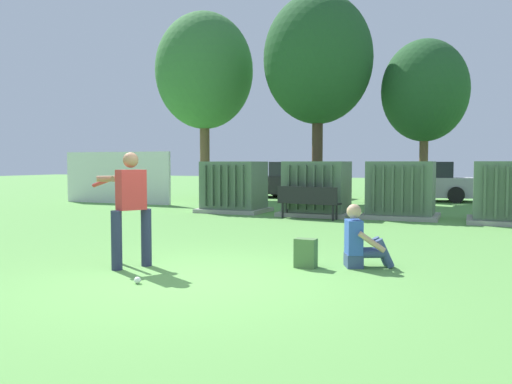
{
  "coord_description": "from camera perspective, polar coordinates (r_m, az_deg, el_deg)",
  "views": [
    {
      "loc": [
        3.46,
        -6.02,
        1.59
      ],
      "look_at": [
        -0.49,
        3.5,
        1.0
      ],
      "focal_mm": 36.35,
      "sensor_mm": 36.0,
      "label": 1
    }
  ],
  "objects": [
    {
      "name": "tree_left",
      "position": [
        23.11,
        -5.71,
        13.07
      ],
      "size": [
        4.22,
        4.22,
        8.06
      ],
      "color": "brown",
      "rests_on": "ground"
    },
    {
      "name": "transformer_east",
      "position": [
        14.99,
        26.24,
        -0.13
      ],
      "size": [
        2.1,
        1.7,
        1.62
      ],
      "color": "#9E9B93",
      "rests_on": "ground"
    },
    {
      "name": "transformer_west",
      "position": [
        16.64,
        -2.44,
        0.51
      ],
      "size": [
        2.1,
        1.7,
        1.62
      ],
      "color": "#9E9B93",
      "rests_on": "ground"
    },
    {
      "name": "sports_ball",
      "position": [
        7.05,
        -12.92,
        -9.45
      ],
      "size": [
        0.09,
        0.09,
        0.09
      ],
      "primitive_type": "sphere",
      "color": "white",
      "rests_on": "ground"
    },
    {
      "name": "transformer_mid_east",
      "position": [
        15.35,
        15.66,
        0.16
      ],
      "size": [
        2.1,
        1.7,
        1.62
      ],
      "color": "#9E9B93",
      "rests_on": "ground"
    },
    {
      "name": "fence_panel",
      "position": [
        20.86,
        -15.07,
        1.53
      ],
      "size": [
        4.8,
        0.12,
        2.0
      ],
      "primitive_type": "cube",
      "color": "silver",
      "rests_on": "ground"
    },
    {
      "name": "tree_center_right",
      "position": [
        21.55,
        18.09,
        10.51
      ],
      "size": [
        3.33,
        3.33,
        6.37
      ],
      "color": "brown",
      "rests_on": "ground"
    },
    {
      "name": "parked_car_left_of_center",
      "position": [
        22.52,
        17.79,
        0.98
      ],
      "size": [
        4.36,
        2.26,
        1.62
      ],
      "color": "#B2B2B7",
      "rests_on": "ground"
    },
    {
      "name": "ground_plane",
      "position": [
        7.12,
        -7.26,
        -9.65
      ],
      "size": [
        96.0,
        96.0,
        0.0
      ],
      "primitive_type": "plane",
      "color": "#5B9947"
    },
    {
      "name": "parked_car_leftmost",
      "position": [
        23.4,
        4.3,
        1.21
      ],
      "size": [
        4.3,
        2.13,
        1.62
      ],
      "color": "black",
      "rests_on": "ground"
    },
    {
      "name": "tree_center_left",
      "position": [
        21.31,
        6.83,
        14.26
      ],
      "size": [
        4.32,
        4.32,
        8.25
      ],
      "color": "#4C3828",
      "rests_on": "ground"
    },
    {
      "name": "backpack",
      "position": [
        7.92,
        5.52,
        -6.74
      ],
      "size": [
        0.33,
        0.27,
        0.44
      ],
      "color": "#4C723F",
      "rests_on": "ground"
    },
    {
      "name": "seated_spectator",
      "position": [
        8.05,
        11.4,
        -5.46
      ],
      "size": [
        0.79,
        0.66,
        0.96
      ],
      "color": "#384C75",
      "rests_on": "ground"
    },
    {
      "name": "transformer_mid_west",
      "position": [
        15.63,
        6.72,
        0.31
      ],
      "size": [
        2.1,
        1.7,
        1.62
      ],
      "color": "#9E9B93",
      "rests_on": "ground"
    },
    {
      "name": "batter",
      "position": [
        8.03,
        -13.74,
        -1.2
      ],
      "size": [
        1.51,
        1.03,
        1.74
      ],
      "color": "#282D4C",
      "rests_on": "ground"
    },
    {
      "name": "park_bench",
      "position": [
        14.6,
        5.75,
        -0.89
      ],
      "size": [
        1.83,
        0.61,
        0.92
      ],
      "color": "black",
      "rests_on": "ground"
    }
  ]
}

